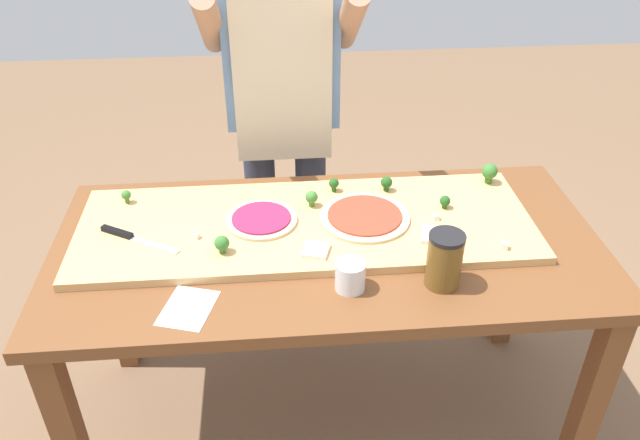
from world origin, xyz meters
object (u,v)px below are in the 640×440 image
object	(u,v)px
broccoli_floret_back_right	(126,195)
broccoli_floret_center_left	(222,244)
flour_cup	(350,277)
prep_table	(327,269)
broccoli_floret_front_left	(386,183)
sauce_jar	(444,260)
chefs_knife	(129,236)
broccoli_floret_center_right	(334,184)
broccoli_floret_back_mid	(312,198)
cook_center	(283,95)
broccoli_floret_back_left	(490,172)
cheese_crumble_a	(436,217)
broccoli_floret_front_right	(445,201)
recipe_note	(188,308)
cheese_crumble_b	(505,246)
cheese_crumble_c	(197,236)
pizza_slice_near_left	(316,250)
pizza_whole_beet_magenta	(261,219)
pizza_slice_far_right	(436,236)
pizza_whole_tomato_red	(365,217)

from	to	relation	value
broccoli_floret_back_right	broccoli_floret_center_left	size ratio (longest dim) A/B	0.84
flour_cup	prep_table	bearing A→B (deg)	99.75
broccoli_floret_front_left	sauce_jar	size ratio (longest dim) A/B	0.31
chefs_knife	flour_cup	size ratio (longest dim) A/B	2.96
broccoli_floret_center_left	broccoli_floret_center_right	xyz separation A→B (m)	(0.35, 0.31, -0.00)
broccoli_floret_center_left	broccoli_floret_back_mid	xyz separation A→B (m)	(0.27, 0.22, 0.00)
prep_table	cook_center	xyz separation A→B (m)	(-0.11, 0.63, 0.32)
broccoli_floret_back_right	broccoli_floret_back_left	bearing A→B (deg)	1.18
cheese_crumble_a	sauce_jar	bearing A→B (deg)	-100.17
broccoli_floret_front_right	flour_cup	size ratio (longest dim) A/B	0.52
chefs_knife	sauce_jar	world-z (taller)	sauce_jar
broccoli_floret_back_right	broccoli_floret_back_left	size ratio (longest dim) A/B	0.66
broccoli_floret_back_mid	cook_center	xyz separation A→B (m)	(-0.07, 0.47, 0.15)
sauce_jar	cook_center	xyz separation A→B (m)	(-0.40, 0.85, 0.13)
recipe_note	cook_center	size ratio (longest dim) A/B	0.10
cheese_crumble_b	cheese_crumble_c	world-z (taller)	cheese_crumble_b
broccoli_floret_back_right	cook_center	distance (m)	0.67
sauce_jar	pizza_slice_near_left	bearing A→B (deg)	157.33
cheese_crumble_c	sauce_jar	bearing A→B (deg)	-19.51
broccoli_floret_center_left	broccoli_floret_front_left	size ratio (longest dim) A/B	1.07
pizza_whole_beet_magenta	cheese_crumble_c	xyz separation A→B (m)	(-0.19, -0.07, 0.00)
pizza_slice_far_right	cook_center	bearing A→B (deg)	122.14
pizza_whole_beet_magenta	pizza_slice_far_right	bearing A→B (deg)	-14.18
broccoli_floret_back_right	cheese_crumble_a	size ratio (longest dim) A/B	2.55
broccoli_floret_back_left	broccoli_floret_front_left	size ratio (longest dim) A/B	1.37
pizza_whole_tomato_red	broccoli_floret_back_left	xyz separation A→B (m)	(0.45, 0.18, 0.03)
pizza_whole_tomato_red	pizza_slice_near_left	world-z (taller)	pizza_whole_tomato_red
broccoli_floret_center_right	recipe_note	distance (m)	0.68
broccoli_floret_back_right	broccoli_floret_center_left	distance (m)	0.43
broccoli_floret_back_left	pizza_whole_tomato_red	bearing A→B (deg)	-157.79
broccoli_floret_front_left	sauce_jar	xyz separation A→B (m)	(0.07, -0.46, 0.03)
sauce_jar	broccoli_floret_back_mid	bearing A→B (deg)	130.24
pizza_slice_far_right	broccoli_floret_back_left	distance (m)	0.39
broccoli_floret_front_left	cheese_crumble_a	bearing A→B (deg)	-56.45
pizza_whole_beet_magenta	cheese_crumble_b	bearing A→B (deg)	-16.16
prep_table	broccoli_floret_back_right	xyz separation A→B (m)	(-0.62, 0.23, 0.16)
broccoli_floret_back_right	broccoli_floret_back_mid	size ratio (longest dim) A/B	0.86
cheese_crumble_c	pizza_whole_tomato_red	bearing A→B (deg)	6.54
cheese_crumble_a	cook_center	size ratio (longest dim) A/B	0.01
pizza_whole_beet_magenta	recipe_note	size ratio (longest dim) A/B	1.38
broccoli_floret_center_left	cheese_crumble_c	world-z (taller)	broccoli_floret_center_left
flour_cup	cheese_crumble_a	bearing A→B (deg)	41.97
broccoli_floret_back_left	broccoli_floret_back_right	bearing A→B (deg)	-178.82
pizza_slice_far_right	cheese_crumble_c	distance (m)	0.71
pizza_whole_beet_magenta	pizza_slice_near_left	xyz separation A→B (m)	(0.15, -0.17, -0.00)
broccoli_floret_front_right	pizza_whole_tomato_red	bearing A→B (deg)	-171.28
cheese_crumble_c	cook_center	size ratio (longest dim) A/B	0.01
broccoli_floret_back_left	cook_center	xyz separation A→B (m)	(-0.67, 0.37, 0.14)
flour_cup	broccoli_floret_front_left	bearing A→B (deg)	68.69
cheese_crumble_c	recipe_note	distance (m)	0.28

